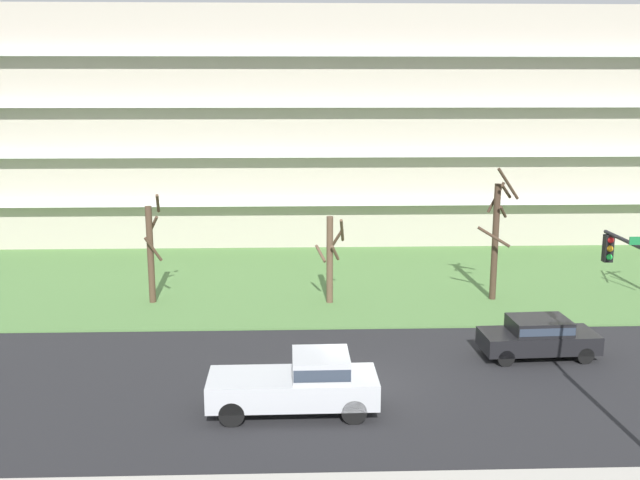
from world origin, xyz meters
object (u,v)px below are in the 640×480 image
object	(u,v)px
sedan_black_center_left	(538,336)
tree_left	(331,257)
tree_far_left	(151,252)
pickup_silver_near_left	(300,382)
tree_center	(496,235)

from	to	relation	value
sedan_black_center_left	tree_left	bearing A→B (deg)	-46.24
tree_far_left	sedan_black_center_left	world-z (taller)	tree_far_left
tree_far_left	pickup_silver_near_left	world-z (taller)	tree_far_left
tree_far_left	tree_left	size ratio (longest dim) A/B	1.26
tree_far_left	sedan_black_center_left	xyz separation A→B (m)	(16.24, -7.59, -1.70)
tree_left	sedan_black_center_left	size ratio (longest dim) A/B	0.96
tree_left	sedan_black_center_left	world-z (taller)	tree_left
tree_center	pickup_silver_near_left	bearing A→B (deg)	-128.46
pickup_silver_near_left	tree_far_left	bearing A→B (deg)	119.50
pickup_silver_near_left	sedan_black_center_left	distance (m)	10.26
tree_center	sedan_black_center_left	xyz separation A→B (m)	(-0.32, -7.51, -2.41)
tree_center	sedan_black_center_left	world-z (taller)	tree_center
tree_left	pickup_silver_near_left	xyz separation A→B (m)	(-1.54, -11.76, -1.31)
tree_left	pickup_silver_near_left	distance (m)	11.94
tree_far_left	tree_left	bearing A→B (deg)	-2.17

